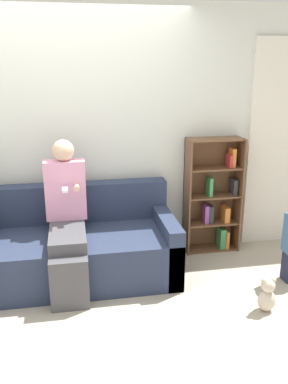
% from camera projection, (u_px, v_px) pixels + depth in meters
% --- Properties ---
extents(ground_plane, '(14.00, 14.00, 0.00)m').
position_uv_depth(ground_plane, '(74.00, 307.00, 3.45)').
color(ground_plane, '#B2A893').
extents(back_wall, '(10.00, 0.06, 2.55)m').
position_uv_depth(back_wall, '(65.00, 137.00, 4.04)').
color(back_wall, silver).
rests_on(back_wall, ground_plane).
extents(curtain_panel, '(0.72, 0.04, 2.24)m').
position_uv_depth(curtain_panel, '(279.00, 146.00, 4.43)').
color(curtain_panel, silver).
rests_on(curtain_panel, ground_plane).
extents(couch, '(2.14, 0.91, 0.84)m').
position_uv_depth(couch, '(63.00, 249.00, 3.87)').
color(couch, '#28334C').
rests_on(couch, ground_plane).
extents(adult_seated, '(0.38, 0.84, 1.32)m').
position_uv_depth(adult_seated, '(67.00, 215.00, 3.67)').
color(adult_seated, '#47474C').
rests_on(adult_seated, ground_plane).
extents(bookshelf, '(0.59, 0.25, 1.24)m').
position_uv_depth(bookshelf, '(214.00, 198.00, 4.39)').
color(bookshelf, brown).
rests_on(bookshelf, ground_plane).
extents(teddy_bear, '(0.15, 0.13, 0.31)m').
position_uv_depth(teddy_bear, '(267.00, 295.00, 3.36)').
color(teddy_bear, beige).
rests_on(teddy_bear, ground_plane).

